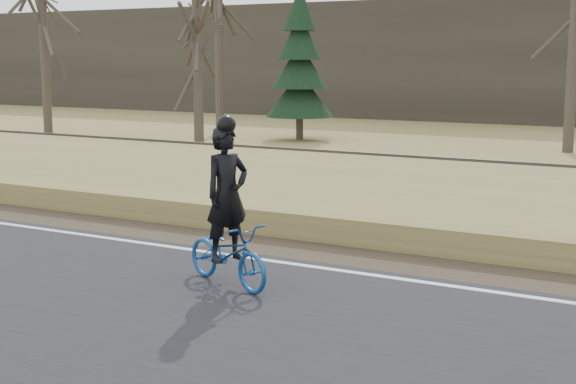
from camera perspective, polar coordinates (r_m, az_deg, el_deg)
The scene contains 13 objects.
ground at distance 15.38m, azimuth -18.68°, elevation -2.72°, with size 120.00×120.00×0.00m, color #95824C.
edge_line at distance 15.49m, azimuth -18.15°, elevation -2.36°, with size 120.00×0.12×0.01m, color silver.
shoulder at distance 16.18m, azimuth -15.56°, elevation -1.90°, with size 120.00×1.60×0.04m, color #473A2B.
embankment at distance 18.37m, azimuth -9.06°, elevation 0.30°, with size 120.00×5.00×0.44m, color #95824C.
ballast at distance 21.46m, azimuth -2.83°, elevation 1.74°, with size 120.00×3.00×0.45m, color slate.
railroad at distance 21.42m, azimuth -2.84°, elevation 2.55°, with size 120.00×2.40×0.29m.
treeline_backdrop at distance 41.62m, azimuth 13.44°, elevation 9.10°, with size 120.00×4.00×6.00m, color #383328.
cyclist at distance 10.88m, azimuth -4.33°, elevation -2.71°, with size 1.78×1.14×2.32m.
bare_tree_far_left at distance 34.49m, azimuth -17.00°, elevation 10.81°, with size 0.36×0.36×8.29m, color #4A4136.
bare_tree_left at distance 33.40m, azimuth -4.95°, elevation 11.80°, with size 0.36×0.36×8.93m, color #4A4136.
bare_tree_near_left at distance 28.43m, azimuth -6.45°, elevation 9.43°, with size 0.36×0.36×6.21m, color #4A4136.
bare_tree_center at distance 28.27m, azimuth 19.75°, elevation 11.52°, with size 0.36×0.36×8.76m, color #4A4136.
conifer at distance 30.89m, azimuth 0.84°, elevation 8.87°, with size 2.60×2.60×5.85m.
Camera 1 is at (11.17, -10.09, 3.13)m, focal length 50.00 mm.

